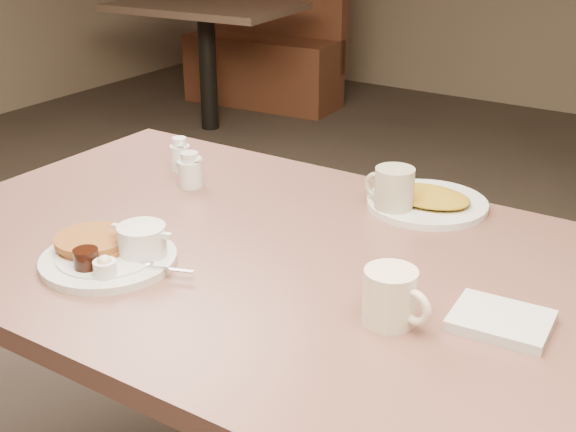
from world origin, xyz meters
The scene contains 9 objects.
diner_table centered at (0.00, 0.00, 0.58)m, with size 1.50×0.90×0.75m.
main_plate centered at (-0.24, -0.19, 0.77)m, with size 0.32×0.29×0.07m.
coffee_mug_near centered at (0.27, -0.11, 0.80)m, with size 0.13×0.10×0.09m.
napkin centered at (0.42, -0.02, 0.76)m, with size 0.16×0.13×0.02m.
coffee_mug_far centered at (0.09, 0.28, 0.80)m, with size 0.12×0.10×0.10m.
creamer_left centered at (-0.37, 0.18, 0.79)m, with size 0.09×0.07×0.08m.
creamer_right centered at (-0.46, 0.25, 0.79)m, with size 0.06×0.06×0.08m.
hash_plate centered at (0.13, 0.36, 0.76)m, with size 0.26×0.26×0.04m.
booth_back_left centered at (-2.21, 3.07, 0.41)m, with size 1.13×1.29×1.12m.
Camera 1 is at (0.70, -1.05, 1.38)m, focal length 47.31 mm.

